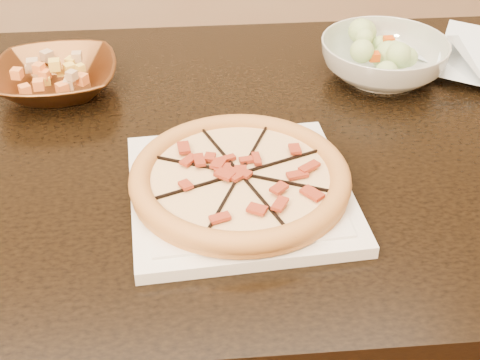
# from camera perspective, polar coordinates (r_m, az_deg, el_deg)

# --- Properties ---
(dining_table) EXTENTS (1.37, 0.91, 0.75)m
(dining_table) POSITION_cam_1_polar(r_m,az_deg,el_deg) (1.12, -5.22, -1.08)
(dining_table) COLOR black
(dining_table) RESTS_ON floor
(plate) EXTENTS (0.31, 0.31, 0.02)m
(plate) POSITION_cam_1_polar(r_m,az_deg,el_deg) (0.92, -0.00, -0.97)
(plate) COLOR white
(plate) RESTS_ON dining_table
(pizza) EXTENTS (0.30, 0.30, 0.03)m
(pizza) POSITION_cam_1_polar(r_m,az_deg,el_deg) (0.91, -0.00, 0.20)
(pizza) COLOR #B27733
(pizza) RESTS_ON plate
(bronze_bowl) EXTENTS (0.22, 0.22, 0.05)m
(bronze_bowl) POSITION_cam_1_polar(r_m,az_deg,el_deg) (1.21, -15.36, 8.36)
(bronze_bowl) COLOR brown
(bronze_bowl) RESTS_ON dining_table
(mixed_dish) EXTENTS (0.10, 0.11, 0.03)m
(mixed_dish) POSITION_cam_1_polar(r_m,az_deg,el_deg) (1.20, -15.72, 10.01)
(mixed_dish) COLOR tan
(mixed_dish) RESTS_ON bronze_bowl
(salad_bowl) EXTENTS (0.25, 0.25, 0.07)m
(salad_bowl) POSITION_cam_1_polar(r_m,az_deg,el_deg) (1.24, 12.13, 10.03)
(salad_bowl) COLOR silver
(salad_bowl) RESTS_ON dining_table
(salad) EXTENTS (0.11, 0.11, 0.04)m
(salad) POSITION_cam_1_polar(r_m,az_deg,el_deg) (1.22, 12.42, 12.25)
(salad) COLOR #A0D474
(salad) RESTS_ON salad_bowl
(cling_film) EXTENTS (0.20, 0.17, 0.05)m
(cling_film) POSITION_cam_1_polar(r_m,az_deg,el_deg) (1.29, 19.40, 9.17)
(cling_film) COLOR silver
(cling_film) RESTS_ON dining_table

